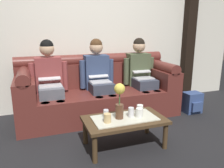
{
  "coord_description": "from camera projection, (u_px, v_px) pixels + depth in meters",
  "views": [
    {
      "loc": [
        -0.96,
        -2.15,
        1.38
      ],
      "look_at": [
        0.09,
        0.78,
        0.6
      ],
      "focal_mm": 35.86,
      "sensor_mm": 36.0,
      "label": 1
    }
  ],
  "objects": [
    {
      "name": "ground_plane",
      "position": [
        127.0,
        149.0,
        2.62
      ],
      "size": [
        14.0,
        14.0,
        0.0
      ],
      "primitive_type": "plane",
      "color": "black"
    },
    {
      "name": "back_wall_patterned",
      "position": [
        89.0,
        24.0,
        3.82
      ],
      "size": [
        6.0,
        0.12,
        2.9
      ],
      "primitive_type": "cube",
      "color": "silver",
      "rests_on": "ground_plane"
    },
    {
      "name": "timber_pillar",
      "position": [
        189.0,
        24.0,
        4.36
      ],
      "size": [
        0.2,
        0.2,
        2.9
      ],
      "primitive_type": "cube",
      "color": "black",
      "rests_on": "ground_plane"
    },
    {
      "name": "couch",
      "position": [
        98.0,
        93.0,
        3.6
      ],
      "size": [
        2.46,
        0.88,
        0.96
      ],
      "color": "maroon",
      "rests_on": "ground_plane"
    },
    {
      "name": "person_left",
      "position": [
        49.0,
        79.0,
        3.28
      ],
      "size": [
        0.56,
        0.67,
        1.22
      ],
      "color": "#595B66",
      "rests_on": "ground_plane"
    },
    {
      "name": "person_middle",
      "position": [
        98.0,
        75.0,
        3.52
      ],
      "size": [
        0.56,
        0.67,
        1.22
      ],
      "color": "#383D4C",
      "rests_on": "ground_plane"
    },
    {
      "name": "person_right",
      "position": [
        141.0,
        72.0,
        3.77
      ],
      "size": [
        0.56,
        0.67,
        1.22
      ],
      "color": "#383D4C",
      "rests_on": "ground_plane"
    },
    {
      "name": "coffee_table",
      "position": [
        125.0,
        122.0,
        2.62
      ],
      "size": [
        0.95,
        0.54,
        0.36
      ],
      "color": "#47331E",
      "rests_on": "ground_plane"
    },
    {
      "name": "flower_vase",
      "position": [
        120.0,
        99.0,
        2.53
      ],
      "size": [
        0.12,
        0.12,
        0.42
      ],
      "color": "brown",
      "rests_on": "coffee_table"
    },
    {
      "name": "cup_near_left",
      "position": [
        131.0,
        112.0,
        2.63
      ],
      "size": [
        0.07,
        0.07,
        0.11
      ],
      "primitive_type": "cylinder",
      "color": "silver",
      "rests_on": "coffee_table"
    },
    {
      "name": "cup_near_right",
      "position": [
        107.0,
        118.0,
        2.47
      ],
      "size": [
        0.08,
        0.08,
        0.1
      ],
      "primitive_type": "cylinder",
      "color": "#DBB77A",
      "rests_on": "coffee_table"
    },
    {
      "name": "cup_far_center",
      "position": [
        140.0,
        109.0,
        2.72
      ],
      "size": [
        0.08,
        0.08,
        0.11
      ],
      "primitive_type": "cylinder",
      "color": "white",
      "rests_on": "coffee_table"
    },
    {
      "name": "cup_far_left",
      "position": [
        106.0,
        113.0,
        2.62
      ],
      "size": [
        0.06,
        0.06,
        0.09
      ],
      "primitive_type": "cylinder",
      "color": "silver",
      "rests_on": "coffee_table"
    },
    {
      "name": "cup_far_right",
      "position": [
        139.0,
        113.0,
        2.62
      ],
      "size": [
        0.08,
        0.08,
        0.1
      ],
      "primitive_type": "cylinder",
      "color": "white",
      "rests_on": "coffee_table"
    },
    {
      "name": "backpack_right",
      "position": [
        192.0,
        103.0,
        3.73
      ],
      "size": [
        0.28,
        0.26,
        0.34
      ],
      "color": "#33477A",
      "rests_on": "ground_plane"
    }
  ]
}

